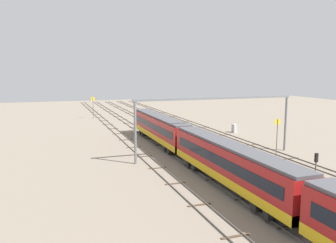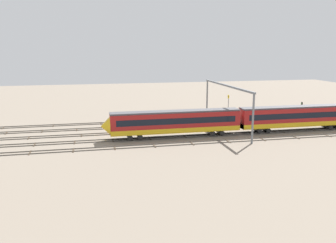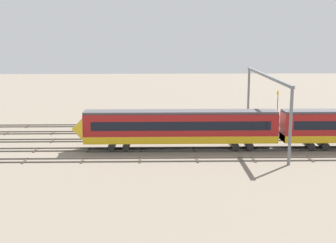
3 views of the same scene
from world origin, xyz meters
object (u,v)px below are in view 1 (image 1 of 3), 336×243
object	(u,v)px
speed_sign_mid_trackside	(93,104)
signal_light_trackside_approach	(316,169)
train	(307,204)
relay_cabinet	(234,128)
speed_sign_near_foreground	(277,133)
overhead_gantry	(217,110)

from	to	relation	value
speed_sign_mid_trackside	signal_light_trackside_approach	size ratio (longest dim) A/B	1.29
train	relay_cabinet	world-z (taller)	train
speed_sign_near_foreground	signal_light_trackside_approach	world-z (taller)	speed_sign_near_foreground
train	relay_cabinet	distance (m)	45.65
overhead_gantry	relay_cabinet	world-z (taller)	overhead_gantry
speed_sign_near_foreground	relay_cabinet	distance (m)	21.47
speed_sign_near_foreground	signal_light_trackside_approach	bearing A→B (deg)	156.70
speed_sign_mid_trackside	relay_cabinet	bearing A→B (deg)	-141.22
relay_cabinet	overhead_gantry	bearing A→B (deg)	142.69
train	relay_cabinet	xyz separation A→B (m)	(41.86, -18.12, -1.79)
signal_light_trackside_approach	relay_cabinet	size ratio (longest dim) A/B	2.64
signal_light_trackside_approach	speed_sign_near_foreground	bearing A→B (deg)	-23.30
speed_sign_near_foreground	overhead_gantry	bearing A→B (deg)	65.36
train	speed_sign_mid_trackside	size ratio (longest dim) A/B	17.04
overhead_gantry	speed_sign_near_foreground	distance (m)	9.36
overhead_gantry	signal_light_trackside_approach	bearing A→B (deg)	-174.72
speed_sign_near_foreground	relay_cabinet	world-z (taller)	speed_sign_near_foreground
train	overhead_gantry	bearing A→B (deg)	-11.69
train	speed_sign_near_foreground	world-z (taller)	speed_sign_near_foreground
signal_light_trackside_approach	relay_cabinet	world-z (taller)	signal_light_trackside_approach
speed_sign_near_foreground	train	bearing A→B (deg)	148.25
train	relay_cabinet	size ratio (longest dim) A/B	57.83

